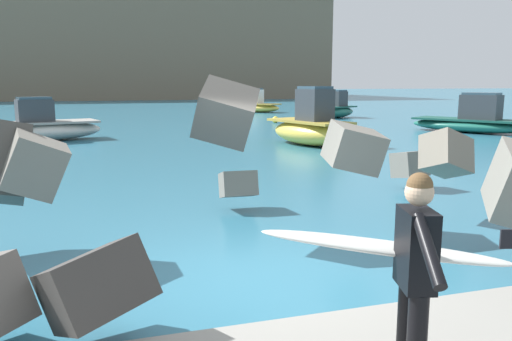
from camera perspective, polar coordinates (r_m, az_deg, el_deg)
ground_plane at (r=7.29m, az=0.69°, el=-11.59°), size 400.00×400.00×0.00m
breakwater_jetty at (r=9.24m, az=10.78°, el=0.21°), size 32.67×7.14×2.80m
surfer_with_board at (r=4.14m, az=16.40°, el=-10.07°), size 2.11×1.41×1.78m
boat_near_left at (r=30.01m, az=23.03°, el=5.14°), size 5.16×6.56×2.15m
boat_near_centre at (r=25.65m, az=-22.65°, el=4.52°), size 5.44×3.34×2.02m
boat_near_right at (r=47.03m, az=0.10°, el=7.32°), size 4.35×4.63×2.17m
boat_mid_left at (r=22.11m, az=6.09°, el=4.87°), size 3.01×4.68×2.51m
boat_far_left at (r=39.87m, az=8.93°, el=6.78°), size 4.35×3.41×2.12m
mooring_buoy_middle at (r=34.41m, az=2.18°, el=5.70°), size 0.44×0.44×0.44m
headland_bluff at (r=98.68m, az=-16.04°, el=13.10°), size 73.21×35.93×18.03m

